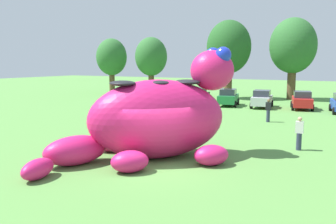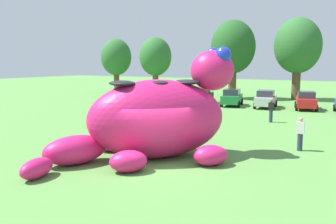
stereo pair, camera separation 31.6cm
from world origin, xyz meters
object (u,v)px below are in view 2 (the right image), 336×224
at_px(car_black, 202,96).
at_px(car_silver, 266,99).
at_px(spectator_near_inflatable, 300,134).
at_px(giant_inflatable_creature, 157,118).
at_px(spectator_mid_field, 271,111).
at_px(car_red, 306,100).
at_px(car_green, 232,97).

xyz_separation_m(car_black, car_silver, (7.02, -0.37, 0.00)).
xyz_separation_m(car_silver, spectator_near_inflatable, (6.22, -16.62, -0.01)).
relative_size(giant_inflatable_creature, car_silver, 2.21).
distance_m(spectator_near_inflatable, spectator_mid_field, 8.86).
xyz_separation_m(car_red, spectator_near_inflatable, (2.57, -17.21, -0.01)).
bearing_deg(giant_inflatable_creature, car_green, 100.90).
bearing_deg(spectator_near_inflatable, car_red, 98.49).
xyz_separation_m(giant_inflatable_creature, spectator_near_inflatable, (5.56, 4.72, -1.03)).
distance_m(giant_inflatable_creature, spectator_mid_field, 13.04).
bearing_deg(spectator_mid_field, car_red, 83.94).
distance_m(car_silver, spectator_mid_field, 8.92).
bearing_deg(car_silver, car_green, -178.35).
relative_size(car_silver, spectator_mid_field, 2.52).
bearing_deg(giant_inflatable_creature, spectator_near_inflatable, 40.32).
relative_size(spectator_near_inflatable, spectator_mid_field, 1.00).
xyz_separation_m(giant_inflatable_creature, car_silver, (-0.66, 21.34, -1.03)).
distance_m(giant_inflatable_creature, car_green, 21.65).
distance_m(giant_inflatable_creature, car_silver, 21.37).
bearing_deg(car_silver, car_red, 9.08).
bearing_deg(car_red, car_black, -178.84).
bearing_deg(giant_inflatable_creature, car_red, 82.24).
height_order(car_green, car_red, same).
distance_m(car_silver, car_red, 3.70).
height_order(giant_inflatable_creature, car_black, giant_inflatable_creature).
bearing_deg(giant_inflatable_creature, car_silver, 91.78).
height_order(car_red, spectator_mid_field, car_red).
distance_m(giant_inflatable_creature, spectator_near_inflatable, 7.36).
relative_size(car_green, spectator_near_inflatable, 2.55).
bearing_deg(car_green, car_silver, 1.65).
xyz_separation_m(car_black, spectator_near_inflatable, (13.24, -16.99, -0.01)).
bearing_deg(giant_inflatable_creature, car_black, 109.49).
distance_m(car_black, spectator_mid_field, 13.15).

